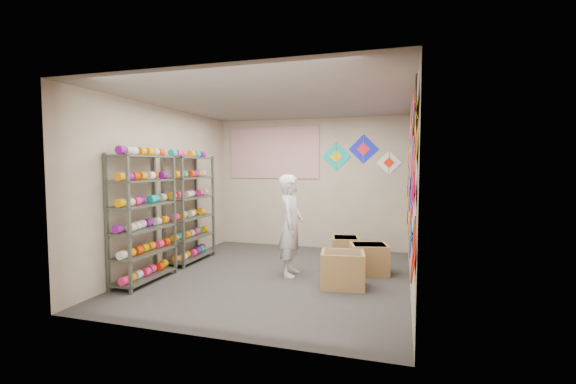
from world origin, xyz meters
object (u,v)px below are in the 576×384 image
(shelf_rack_back, at_px, (190,209))
(carton_b, at_px, (369,259))
(carton_a, at_px, (343,269))
(shelf_rack_front, at_px, (143,218))
(carton_c, at_px, (345,249))
(shopkeeper, at_px, (291,225))

(shelf_rack_back, relative_size, carton_b, 3.28)
(shelf_rack_back, xyz_separation_m, carton_a, (2.86, -0.70, -0.70))
(shelf_rack_front, bearing_deg, carton_b, 23.96)
(shelf_rack_front, relative_size, carton_a, 3.14)
(carton_a, height_order, carton_b, carton_a)
(shelf_rack_front, distance_m, carton_c, 3.45)
(shelf_rack_front, height_order, carton_b, shelf_rack_front)
(carton_a, relative_size, carton_c, 1.19)
(carton_b, bearing_deg, carton_c, 111.35)
(carton_b, bearing_deg, shelf_rack_front, -170.73)
(shelf_rack_front, relative_size, carton_b, 3.28)
(shelf_rack_back, distance_m, carton_b, 3.24)
(shopkeeper, bearing_deg, shelf_rack_back, 75.73)
(shelf_rack_back, bearing_deg, carton_c, 15.57)
(shelf_rack_front, height_order, shelf_rack_back, same)
(shelf_rack_back, relative_size, carton_a, 3.14)
(shopkeeper, distance_m, carton_c, 1.41)
(carton_a, xyz_separation_m, carton_b, (0.30, 0.80, -0.01))
(carton_c, bearing_deg, shelf_rack_back, -175.13)
(shelf_rack_back, relative_size, shopkeeper, 1.20)
(shopkeeper, xyz_separation_m, carton_b, (1.17, 0.44, -0.55))
(carton_b, distance_m, carton_c, 0.80)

